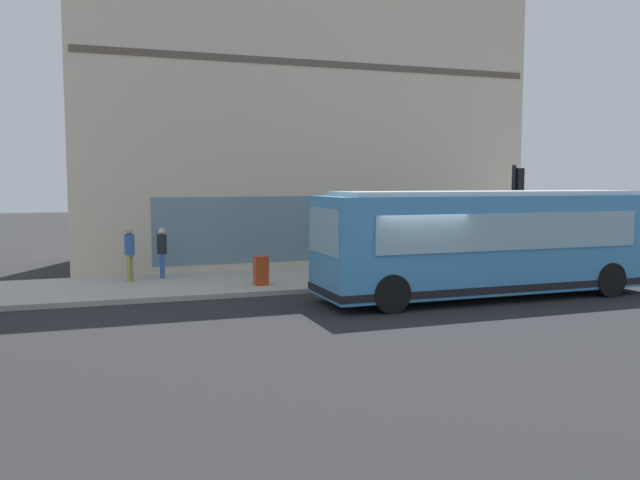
{
  "coord_description": "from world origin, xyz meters",
  "views": [
    {
      "loc": [
        -15.41,
        7.75,
        3.33
      ],
      "look_at": [
        2.8,
        1.54,
        1.58
      ],
      "focal_mm": 36.01,
      "sensor_mm": 36.0,
      "label": 1
    }
  ],
  "objects_px": {
    "fire_hydrant": "(489,256)",
    "pedestrian_by_light_pole": "(443,249)",
    "city_bus_nearside": "(486,244)",
    "traffic_light_near_corner": "(516,198)",
    "pedestrian_near_hydrant": "(130,250)",
    "pedestrian_near_building_entrance": "(162,249)",
    "newspaper_vending_box": "(261,270)",
    "pedestrian_walking_along_curb": "(361,247)"
  },
  "relations": [
    {
      "from": "city_bus_nearside",
      "to": "fire_hydrant",
      "type": "relative_size",
      "value": 13.61
    },
    {
      "from": "traffic_light_near_corner",
      "to": "pedestrian_by_light_pole",
      "type": "xyz_separation_m",
      "value": [
        -0.09,
        2.86,
        -1.63
      ]
    },
    {
      "from": "pedestrian_near_hydrant",
      "to": "pedestrian_near_building_entrance",
      "type": "distance_m",
      "value": 1.11
    },
    {
      "from": "city_bus_nearside",
      "to": "pedestrian_by_light_pole",
      "type": "distance_m",
      "value": 2.77
    },
    {
      "from": "traffic_light_near_corner",
      "to": "pedestrian_near_hydrant",
      "type": "height_order",
      "value": "traffic_light_near_corner"
    },
    {
      "from": "fire_hydrant",
      "to": "newspaper_vending_box",
      "type": "distance_m",
      "value": 9.47
    },
    {
      "from": "city_bus_nearside",
      "to": "newspaper_vending_box",
      "type": "distance_m",
      "value": 6.82
    },
    {
      "from": "pedestrian_near_hydrant",
      "to": "newspaper_vending_box",
      "type": "distance_m",
      "value": 4.36
    },
    {
      "from": "pedestrian_near_hydrant",
      "to": "pedestrian_walking_along_curb",
      "type": "xyz_separation_m",
      "value": [
        -0.63,
        -7.75,
        -0.09
      ]
    },
    {
      "from": "traffic_light_near_corner",
      "to": "newspaper_vending_box",
      "type": "xyz_separation_m",
      "value": [
        0.54,
        8.87,
        -2.16
      ]
    },
    {
      "from": "pedestrian_by_light_pole",
      "to": "newspaper_vending_box",
      "type": "distance_m",
      "value": 6.06
    },
    {
      "from": "fire_hydrant",
      "to": "newspaper_vending_box",
      "type": "xyz_separation_m",
      "value": [
        -1.69,
        9.32,
        0.09
      ]
    },
    {
      "from": "pedestrian_near_building_entrance",
      "to": "newspaper_vending_box",
      "type": "relative_size",
      "value": 1.84
    },
    {
      "from": "pedestrian_by_light_pole",
      "to": "city_bus_nearside",
      "type": "bearing_deg",
      "value": 176.82
    },
    {
      "from": "pedestrian_by_light_pole",
      "to": "newspaper_vending_box",
      "type": "bearing_deg",
      "value": 83.96
    },
    {
      "from": "traffic_light_near_corner",
      "to": "pedestrian_near_building_entrance",
      "type": "bearing_deg",
      "value": 75.68
    },
    {
      "from": "traffic_light_near_corner",
      "to": "pedestrian_by_light_pole",
      "type": "height_order",
      "value": "traffic_light_near_corner"
    },
    {
      "from": "fire_hydrant",
      "to": "pedestrian_by_light_pole",
      "type": "xyz_separation_m",
      "value": [
        -2.33,
        3.31,
        0.62
      ]
    },
    {
      "from": "city_bus_nearside",
      "to": "pedestrian_near_building_entrance",
      "type": "bearing_deg",
      "value": 56.1
    },
    {
      "from": "pedestrian_near_hydrant",
      "to": "pedestrian_by_light_pole",
      "type": "height_order",
      "value": "pedestrian_near_hydrant"
    },
    {
      "from": "city_bus_nearside",
      "to": "traffic_light_near_corner",
      "type": "xyz_separation_m",
      "value": [
        2.82,
        -3.02,
        1.21
      ]
    },
    {
      "from": "pedestrian_near_building_entrance",
      "to": "pedestrian_walking_along_curb",
      "type": "height_order",
      "value": "pedestrian_near_building_entrance"
    },
    {
      "from": "traffic_light_near_corner",
      "to": "fire_hydrant",
      "type": "xyz_separation_m",
      "value": [
        2.23,
        -0.45,
        -2.25
      ]
    },
    {
      "from": "pedestrian_near_building_entrance",
      "to": "newspaper_vending_box",
      "type": "distance_m",
      "value": 3.72
    },
    {
      "from": "traffic_light_near_corner",
      "to": "pedestrian_by_light_pole",
      "type": "bearing_deg",
      "value": 91.88
    },
    {
      "from": "pedestrian_by_light_pole",
      "to": "traffic_light_near_corner",
      "type": "bearing_deg",
      "value": -88.12
    },
    {
      "from": "traffic_light_near_corner",
      "to": "newspaper_vending_box",
      "type": "relative_size",
      "value": 4.16
    },
    {
      "from": "traffic_light_near_corner",
      "to": "newspaper_vending_box",
      "type": "height_order",
      "value": "traffic_light_near_corner"
    },
    {
      "from": "pedestrian_by_light_pole",
      "to": "pedestrian_walking_along_curb",
      "type": "height_order",
      "value": "pedestrian_by_light_pole"
    },
    {
      "from": "pedestrian_near_building_entrance",
      "to": "pedestrian_walking_along_curb",
      "type": "distance_m",
      "value": 6.79
    },
    {
      "from": "pedestrian_near_building_entrance",
      "to": "newspaper_vending_box",
      "type": "xyz_separation_m",
      "value": [
        -2.43,
        -2.77,
        -0.5
      ]
    },
    {
      "from": "pedestrian_near_hydrant",
      "to": "pedestrian_by_light_pole",
      "type": "xyz_separation_m",
      "value": [
        -2.69,
        -9.81,
        -0.02
      ]
    },
    {
      "from": "newspaper_vending_box",
      "to": "pedestrian_near_building_entrance",
      "type": "bearing_deg",
      "value": 48.72
    },
    {
      "from": "traffic_light_near_corner",
      "to": "pedestrian_by_light_pole",
      "type": "distance_m",
      "value": 3.3
    },
    {
      "from": "fire_hydrant",
      "to": "pedestrian_near_building_entrance",
      "type": "xyz_separation_m",
      "value": [
        0.74,
        12.09,
        0.59
      ]
    },
    {
      "from": "pedestrian_by_light_pole",
      "to": "fire_hydrant",
      "type": "bearing_deg",
      "value": -54.95
    },
    {
      "from": "city_bus_nearside",
      "to": "pedestrian_by_light_pole",
      "type": "relative_size",
      "value": 5.91
    },
    {
      "from": "city_bus_nearside",
      "to": "pedestrian_near_hydrant",
      "type": "xyz_separation_m",
      "value": [
        5.42,
        9.66,
        -0.4
      ]
    },
    {
      "from": "fire_hydrant",
      "to": "pedestrian_near_building_entrance",
      "type": "height_order",
      "value": "pedestrian_near_building_entrance"
    },
    {
      "from": "city_bus_nearside",
      "to": "traffic_light_near_corner",
      "type": "distance_m",
      "value": 4.3
    },
    {
      "from": "traffic_light_near_corner",
      "to": "pedestrian_near_hydrant",
      "type": "xyz_separation_m",
      "value": [
        2.6,
        12.68,
        -1.61
      ]
    },
    {
      "from": "pedestrian_by_light_pole",
      "to": "newspaper_vending_box",
      "type": "xyz_separation_m",
      "value": [
        0.64,
        6.01,
        -0.53
      ]
    }
  ]
}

